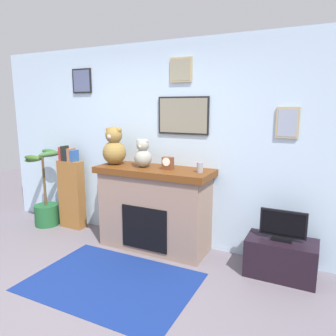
{
  "coord_description": "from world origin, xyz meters",
  "views": [
    {
      "loc": [
        2.02,
        -1.73,
        1.81
      ],
      "look_at": [
        0.34,
        1.67,
        1.06
      ],
      "focal_mm": 34.08,
      "sensor_mm": 36.0,
      "label": 1
    }
  ],
  "objects_px": {
    "bookshelf": "(71,191)",
    "mantel_clock": "(168,163)",
    "teddy_bear_tan": "(114,147)",
    "teddy_bear_cream": "(143,154)",
    "fireplace": "(155,208)",
    "television": "(283,226)",
    "potted_plant": "(46,202)",
    "tv_stand": "(281,258)",
    "candle_jar": "(200,167)"
  },
  "relations": [
    {
      "from": "television",
      "to": "mantel_clock",
      "type": "bearing_deg",
      "value": 179.45
    },
    {
      "from": "television",
      "to": "mantel_clock",
      "type": "relative_size",
      "value": 3.15
    },
    {
      "from": "potted_plant",
      "to": "teddy_bear_tan",
      "type": "bearing_deg",
      "value": 1.25
    },
    {
      "from": "teddy_bear_tan",
      "to": "tv_stand",
      "type": "bearing_deg",
      "value": -0.34
    },
    {
      "from": "bookshelf",
      "to": "teddy_bear_cream",
      "type": "xyz_separation_m",
      "value": [
        1.29,
        -0.09,
        0.65
      ]
    },
    {
      "from": "bookshelf",
      "to": "teddy_bear_tan",
      "type": "distance_m",
      "value": 1.12
    },
    {
      "from": "candle_jar",
      "to": "teddy_bear_cream",
      "type": "height_order",
      "value": "teddy_bear_cream"
    },
    {
      "from": "candle_jar",
      "to": "teddy_bear_cream",
      "type": "relative_size",
      "value": 0.33
    },
    {
      "from": "television",
      "to": "teddy_bear_tan",
      "type": "bearing_deg",
      "value": 179.62
    },
    {
      "from": "mantel_clock",
      "to": "teddy_bear_tan",
      "type": "xyz_separation_m",
      "value": [
        -0.78,
        0.0,
        0.15
      ]
    },
    {
      "from": "teddy_bear_tan",
      "to": "teddy_bear_cream",
      "type": "bearing_deg",
      "value": 0.02
    },
    {
      "from": "fireplace",
      "to": "teddy_bear_cream",
      "type": "distance_m",
      "value": 0.7
    },
    {
      "from": "potted_plant",
      "to": "tv_stand",
      "type": "bearing_deg",
      "value": 0.26
    },
    {
      "from": "bookshelf",
      "to": "potted_plant",
      "type": "bearing_deg",
      "value": -164.68
    },
    {
      "from": "bookshelf",
      "to": "candle_jar",
      "type": "distance_m",
      "value": 2.13
    },
    {
      "from": "bookshelf",
      "to": "tv_stand",
      "type": "bearing_deg",
      "value": -1.91
    },
    {
      "from": "fireplace",
      "to": "teddy_bear_cream",
      "type": "height_order",
      "value": "teddy_bear_cream"
    },
    {
      "from": "bookshelf",
      "to": "mantel_clock",
      "type": "xyz_separation_m",
      "value": [
        1.64,
        -0.09,
        0.56
      ]
    },
    {
      "from": "potted_plant",
      "to": "teddy_bear_cream",
      "type": "bearing_deg",
      "value": 0.94
    },
    {
      "from": "fireplace",
      "to": "potted_plant",
      "type": "distance_m",
      "value": 1.88
    },
    {
      "from": "television",
      "to": "teddy_bear_cream",
      "type": "relative_size",
      "value": 1.33
    },
    {
      "from": "potted_plant",
      "to": "television",
      "type": "distance_m",
      "value": 3.43
    },
    {
      "from": "fireplace",
      "to": "tv_stand",
      "type": "relative_size",
      "value": 2.04
    },
    {
      "from": "fireplace",
      "to": "teddy_bear_tan",
      "type": "xyz_separation_m",
      "value": [
        -0.58,
        -0.02,
        0.74
      ]
    },
    {
      "from": "tv_stand",
      "to": "teddy_bear_cream",
      "type": "distance_m",
      "value": 1.98
    },
    {
      "from": "potted_plant",
      "to": "candle_jar",
      "type": "distance_m",
      "value": 2.58
    },
    {
      "from": "television",
      "to": "teddy_bear_tan",
      "type": "height_order",
      "value": "teddy_bear_tan"
    },
    {
      "from": "bookshelf",
      "to": "television",
      "type": "distance_m",
      "value": 3.0
    },
    {
      "from": "teddy_bear_tan",
      "to": "teddy_bear_cream",
      "type": "xyz_separation_m",
      "value": [
        0.43,
        0.0,
        -0.06
      ]
    },
    {
      "from": "bookshelf",
      "to": "teddy_bear_cream",
      "type": "relative_size",
      "value": 3.46
    },
    {
      "from": "bookshelf",
      "to": "mantel_clock",
      "type": "height_order",
      "value": "bookshelf"
    },
    {
      "from": "mantel_clock",
      "to": "teddy_bear_cream",
      "type": "height_order",
      "value": "teddy_bear_cream"
    },
    {
      "from": "tv_stand",
      "to": "candle_jar",
      "type": "height_order",
      "value": "candle_jar"
    },
    {
      "from": "fireplace",
      "to": "television",
      "type": "bearing_deg",
      "value": -1.19
    },
    {
      "from": "bookshelf",
      "to": "tv_stand",
      "type": "height_order",
      "value": "bookshelf"
    },
    {
      "from": "television",
      "to": "candle_jar",
      "type": "relative_size",
      "value": 4.01
    },
    {
      "from": "television",
      "to": "teddy_bear_tan",
      "type": "distance_m",
      "value": 2.25
    },
    {
      "from": "bookshelf",
      "to": "mantel_clock",
      "type": "bearing_deg",
      "value": -3.08
    },
    {
      "from": "teddy_bear_tan",
      "to": "television",
      "type": "bearing_deg",
      "value": -0.38
    },
    {
      "from": "tv_stand",
      "to": "television",
      "type": "distance_m",
      "value": 0.36
    },
    {
      "from": "potted_plant",
      "to": "candle_jar",
      "type": "relative_size",
      "value": 9.89
    },
    {
      "from": "potted_plant",
      "to": "candle_jar",
      "type": "height_order",
      "value": "candle_jar"
    },
    {
      "from": "fireplace",
      "to": "television",
      "type": "height_order",
      "value": "fireplace"
    },
    {
      "from": "television",
      "to": "teddy_bear_cream",
      "type": "xyz_separation_m",
      "value": [
        -1.71,
        0.01,
        0.65
      ]
    },
    {
      "from": "tv_stand",
      "to": "teddy_bear_cream",
      "type": "bearing_deg",
      "value": 179.57
    },
    {
      "from": "candle_jar",
      "to": "teddy_bear_cream",
      "type": "distance_m",
      "value": 0.77
    },
    {
      "from": "fireplace",
      "to": "tv_stand",
      "type": "height_order",
      "value": "fireplace"
    },
    {
      "from": "potted_plant",
      "to": "fireplace",
      "type": "bearing_deg",
      "value": 1.42
    },
    {
      "from": "teddy_bear_tan",
      "to": "fireplace",
      "type": "bearing_deg",
      "value": 1.8
    },
    {
      "from": "fireplace",
      "to": "candle_jar",
      "type": "relative_size",
      "value": 12.56
    }
  ]
}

